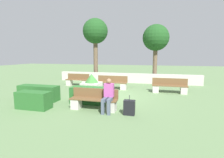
% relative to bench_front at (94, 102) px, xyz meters
% --- Properties ---
extents(ground_plane, '(60.00, 60.00, 0.00)m').
position_rel_bench_front_xyz_m(ground_plane, '(0.00, 2.50, -0.35)').
color(ground_plane, '#607F51').
extents(perimeter_wall, '(11.71, 0.30, 0.78)m').
position_rel_bench_front_xyz_m(perimeter_wall, '(0.00, 7.49, 0.04)').
color(perimeter_wall, beige).
rests_on(perimeter_wall, ground_plane).
extents(bench_front, '(2.02, 0.49, 0.88)m').
position_rel_bench_front_xyz_m(bench_front, '(0.00, 0.00, 0.00)').
color(bench_front, brown).
rests_on(bench_front, ground_plane).
extents(bench_left_side, '(2.06, 0.48, 0.88)m').
position_rel_bench_front_xyz_m(bench_left_side, '(3.27, 4.20, 0.00)').
color(bench_left_side, brown).
rests_on(bench_left_side, ground_plane).
extents(bench_right_side, '(2.07, 0.49, 0.88)m').
position_rel_bench_front_xyz_m(bench_right_side, '(-0.42, 4.55, 0.00)').
color(bench_right_side, brown).
rests_on(bench_right_side, ground_plane).
extents(bench_back, '(1.75, 0.49, 0.88)m').
position_rel_bench_front_xyz_m(bench_back, '(-3.24, 5.12, -0.01)').
color(bench_back, brown).
rests_on(bench_back, ground_plane).
extents(person_seated_man, '(0.38, 0.63, 1.35)m').
position_rel_bench_front_xyz_m(person_seated_man, '(0.67, -0.14, 0.40)').
color(person_seated_man, '#515B70').
rests_on(person_seated_man, ground_plane).
extents(hedge_block_near_left, '(2.10, 0.62, 0.76)m').
position_rel_bench_front_xyz_m(hedge_block_near_left, '(-3.25, 0.75, 0.03)').
color(hedge_block_near_left, '#286028').
rests_on(hedge_block_near_left, ground_plane).
extents(hedge_block_near_right, '(1.92, 0.72, 0.78)m').
position_rel_bench_front_xyz_m(hedge_block_near_right, '(-0.46, 0.89, 0.04)').
color(hedge_block_near_right, '#286028').
rests_on(hedge_block_near_right, ground_plane).
extents(hedge_block_mid_left, '(1.45, 0.62, 0.74)m').
position_rel_bench_front_xyz_m(hedge_block_mid_left, '(-2.54, -0.51, 0.02)').
color(hedge_block_mid_left, '#286028').
rests_on(hedge_block_mid_left, ground_plane).
extents(planter_corner_left, '(1.05, 1.05, 1.18)m').
position_rel_bench_front_xyz_m(planter_corner_left, '(-1.20, 2.82, 0.17)').
color(planter_corner_left, beige).
rests_on(planter_corner_left, ground_plane).
extents(suitcase, '(0.42, 0.26, 0.77)m').
position_rel_bench_front_xyz_m(suitcase, '(1.55, -0.25, -0.06)').
color(suitcase, black).
rests_on(suitcase, ground_plane).
extents(tree_leftmost, '(2.22, 2.22, 5.49)m').
position_rel_bench_front_xyz_m(tree_leftmost, '(-2.95, 8.35, 3.91)').
color(tree_leftmost, brown).
rests_on(tree_leftmost, ground_plane).
extents(tree_center_left, '(2.09, 2.09, 4.69)m').
position_rel_bench_front_xyz_m(tree_center_left, '(2.30, 7.95, 3.22)').
color(tree_center_left, brown).
rests_on(tree_center_left, ground_plane).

